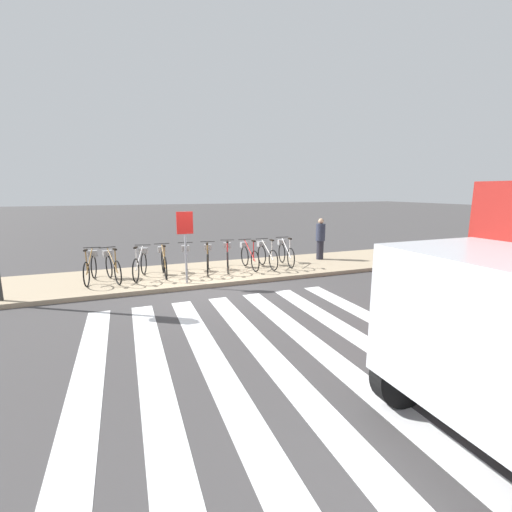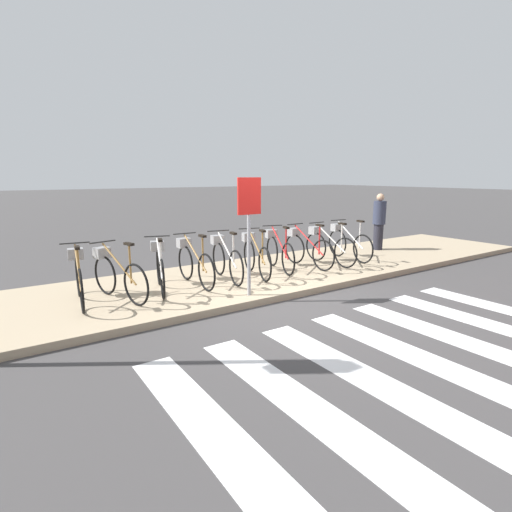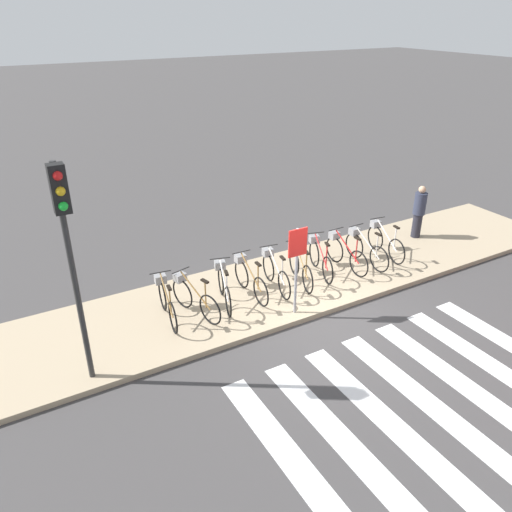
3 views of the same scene
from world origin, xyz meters
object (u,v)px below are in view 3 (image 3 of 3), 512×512
parked_bicycle_8 (364,247)px  sign_post (297,257)px  parked_bicycle_7 (344,252)px  pedestrian (419,211)px  parked_bicycle_4 (275,271)px  parked_bicycle_2 (224,285)px  parked_bicycle_5 (299,265)px  parked_bicycle_9 (384,240)px  parked_bicycle_1 (193,296)px  parked_bicycle_3 (249,277)px  traffic_light (67,235)px  parked_bicycle_6 (320,257)px  parked_bicycle_0 (166,300)px

parked_bicycle_8 → sign_post: (-2.85, -1.10, 0.92)m
parked_bicycle_7 → pedestrian: 3.07m
parked_bicycle_4 → parked_bicycle_2: bearing=-179.3°
pedestrian → parked_bicycle_5: bearing=-173.5°
parked_bicycle_8 → parked_bicycle_9: 0.77m
parked_bicycle_9 → pedestrian: bearing=14.4°
parked_bicycle_2 → parked_bicycle_1: bearing=-173.1°
parked_bicycle_1 → parked_bicycle_8: size_ratio=0.97×
parked_bicycle_1 → parked_bicycle_3: bearing=5.2°
parked_bicycle_7 → traffic_light: size_ratio=0.41×
parked_bicycle_7 → pedestrian: bearing=8.8°
parked_bicycle_4 → parked_bicycle_7: same height
parked_bicycle_7 → parked_bicycle_4: bearing=179.9°
parked_bicycle_5 → parked_bicycle_9: same height
parked_bicycle_6 → pedestrian: (3.72, 0.38, 0.36)m
parked_bicycle_3 → parked_bicycle_0: bearing=-179.6°
parked_bicycle_1 → traffic_light: 3.57m
traffic_light → sign_post: 4.58m
pedestrian → traffic_light: size_ratio=0.39×
parked_bicycle_9 → sign_post: bearing=-161.6°
parked_bicycle_8 → parked_bicycle_3: bearing=178.5°
traffic_light → parked_bicycle_4: bearing=15.0°
parked_bicycle_5 → parked_bicycle_6: same height
parked_bicycle_3 → parked_bicycle_6: bearing=1.6°
parked_bicycle_9 → pedestrian: size_ratio=1.05×
parked_bicycle_1 → parked_bicycle_5: same height
parked_bicycle_4 → parked_bicycle_6: 1.36m
parked_bicycle_4 → parked_bicycle_6: size_ratio=1.02×
parked_bicycle_3 → parked_bicycle_5: bearing=-2.8°
parked_bicycle_4 → parked_bicycle_5: 0.67m
parked_bicycle_2 → traffic_light: bearing=-159.5°
parked_bicycle_2 → parked_bicycle_0: bearing=178.9°
parked_bicycle_9 → traffic_light: bearing=-171.1°
parked_bicycle_3 → parked_bicycle_9: same height
parked_bicycle_4 → parked_bicycle_7: bearing=-0.1°
traffic_light → parked_bicycle_5: bearing=12.6°
parked_bicycle_7 → parked_bicycle_9: bearing=1.8°
pedestrian → parked_bicycle_0: bearing=-176.7°
parked_bicycle_1 → traffic_light: (-2.41, -1.10, 2.39)m
parked_bicycle_7 → parked_bicycle_2: bearing=-179.8°
pedestrian → parked_bicycle_9: bearing=-165.6°
parked_bicycle_8 → sign_post: size_ratio=0.81×
parked_bicycle_0 → parked_bicycle_9: (6.10, 0.03, 0.00)m
parked_bicycle_3 → parked_bicycle_5: 1.35m
parked_bicycle_5 → parked_bicycle_8: same height
parked_bicycle_4 → traffic_light: (-4.53, -1.21, 2.39)m
parked_bicycle_2 → parked_bicycle_8: 4.00m
parked_bicycle_0 → parked_bicycle_3: (2.00, 0.01, 0.00)m
parked_bicycle_2 → pedestrian: bearing=4.3°
parked_bicycle_8 → parked_bicycle_6: bearing=173.8°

